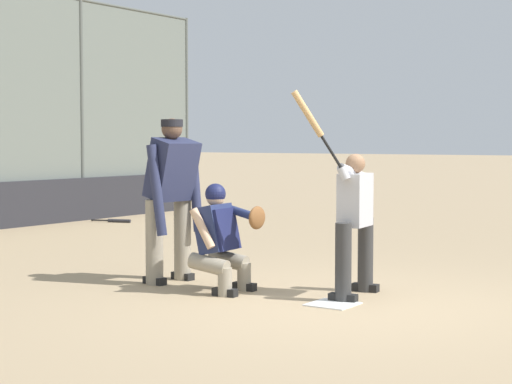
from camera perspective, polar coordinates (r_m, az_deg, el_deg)
The scene contains 6 objects.
ground_plane at distance 8.36m, azimuth 5.14°, elevation -7.49°, with size 160.00×160.00×0.00m, color tan.
home_plate_marker at distance 8.36m, azimuth 5.14°, elevation -7.45°, with size 0.43×0.43×0.01m, color white.
batter_at_plate at distance 8.70m, azimuth 6.54°, elevation -1.80°, with size 1.03×0.60×2.08m.
catcher_behind_plate at distance 8.93m, azimuth -2.29°, elevation -2.95°, with size 0.61×0.72×1.14m.
umpire_home at distance 9.54m, azimuth -5.66°, elevation -0.15°, with size 0.74×0.50×1.83m.
spare_bat_third_base_side at distance 16.71m, azimuth -9.31°, elevation -1.90°, with size 0.30×0.80×0.07m.
Camera 1 is at (7.19, 3.96, 1.59)m, focal length 60.00 mm.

